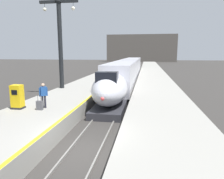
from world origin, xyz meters
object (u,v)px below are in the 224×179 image
(rolling_suitcase, at_px, (40,105))
(ticket_machine_yellow, at_px, (17,98))
(highspeed_train_main, at_px, (127,71))
(passenger_near_edge, at_px, (43,94))
(station_column_mid, at_px, (60,36))

(rolling_suitcase, relative_size, ticket_machine_yellow, 0.61)
(highspeed_train_main, xyz_separation_m, ticket_machine_yellow, (-5.55, -19.42, -0.14))
(passenger_near_edge, bearing_deg, rolling_suitcase, -97.73)
(highspeed_train_main, height_order, station_column_mid, station_column_mid)
(ticket_machine_yellow, bearing_deg, passenger_near_edge, 13.31)
(station_column_mid, bearing_deg, rolling_suitcase, -76.93)
(rolling_suitcase, bearing_deg, highspeed_train_main, 78.56)
(rolling_suitcase, bearing_deg, passenger_near_edge, 82.27)
(station_column_mid, bearing_deg, passenger_near_edge, -75.75)
(passenger_near_edge, height_order, rolling_suitcase, passenger_near_edge)
(station_column_mid, height_order, ticket_machine_yellow, station_column_mid)
(ticket_machine_yellow, bearing_deg, highspeed_train_main, 74.05)
(passenger_near_edge, xyz_separation_m, ticket_machine_yellow, (-1.67, -0.39, -0.25))
(station_column_mid, relative_size, rolling_suitcase, 9.10)
(highspeed_train_main, xyz_separation_m, passenger_near_edge, (-3.88, -19.02, 0.11))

